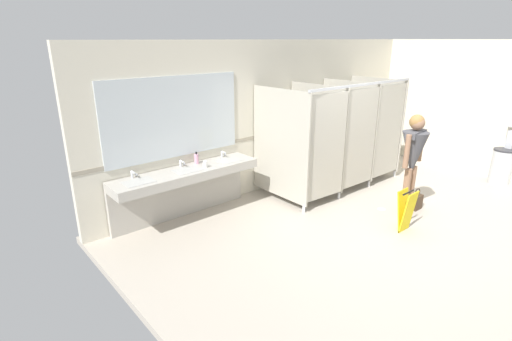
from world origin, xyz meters
The scene contains 15 objects.
ground_plane centered at (0.00, 0.00, -0.05)m, with size 7.78×5.67×0.10m, color #B2A899.
wall_back centered at (0.00, 2.59, 1.37)m, with size 7.78×0.12×2.74m, color beige.
wall_side_right centered at (3.65, 0.00, 1.37)m, with size 0.12×5.67×2.74m, color beige.
wall_back_tile_band centered at (0.00, 2.53, 1.05)m, with size 7.78×0.01×0.06m, color #9E937F.
vanity_counter centered at (-2.32, 2.33, 0.62)m, with size 2.38×0.54×0.96m.
mirror_panel centered at (-2.32, 2.52, 1.62)m, with size 2.28×0.02×1.24m, color silver.
bathroom_stalls centered at (0.67, 1.65, 1.06)m, with size 2.85×1.34×2.03m.
paper_towel_dispenser_lower centered at (3.52, -0.36, 0.83)m, with size 0.38×0.13×0.47m.
trash_bin centered at (3.24, -0.34, 0.36)m, with size 0.39×0.39×0.71m.
person_standing centered at (0.50, 0.11, 1.05)m, with size 0.58×0.43×1.66m.
handbag centered at (0.84, 0.11, 0.14)m, with size 0.22×0.13×0.38m.
soap_dispenser centered at (-2.04, 2.41, 0.93)m, with size 0.07×0.07×0.19m.
paper_cup centered at (-2.05, 2.15, 0.90)m, with size 0.07×0.07×0.10m, color white.
wet_floor_sign centered at (-0.04, -0.17, 0.33)m, with size 0.28×0.19×0.64m.
floor_drain_cover centered at (0.39, 0.48, 0.00)m, with size 0.14×0.14×0.01m, color #B7BABF.
Camera 1 is at (-5.15, -2.73, 2.76)m, focal length 27.16 mm.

